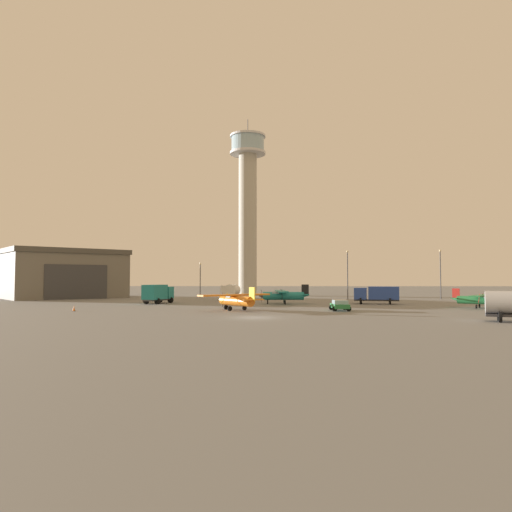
# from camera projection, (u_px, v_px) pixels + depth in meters

# --- Properties ---
(ground_plane) EXTENTS (400.00, 400.00, 0.00)m
(ground_plane) POSITION_uv_depth(u_px,v_px,m) (255.00, 318.00, 49.32)
(ground_plane) COLOR slate
(control_tower) EXTENTS (8.78, 8.78, 43.54)m
(control_tower) POSITION_uv_depth(u_px,v_px,m) (248.00, 199.00, 115.83)
(control_tower) COLOR #B2AD9E
(control_tower) RESTS_ON ground_plane
(hangar) EXTENTS (29.85, 29.42, 10.11)m
(hangar) POSITION_uv_depth(u_px,v_px,m) (62.00, 274.00, 99.95)
(hangar) COLOR #6B665B
(hangar) RESTS_ON ground_plane
(airplane_teal) EXTENTS (8.31, 10.57, 3.13)m
(airplane_teal) POSITION_uv_depth(u_px,v_px,m) (284.00, 295.00, 75.80)
(airplane_teal) COLOR teal
(airplane_teal) RESTS_ON ground_plane
(airplane_green) EXTENTS (6.97, 8.12, 2.68)m
(airplane_green) POSITION_uv_depth(u_px,v_px,m) (479.00, 299.00, 65.08)
(airplane_green) COLOR #287A42
(airplane_green) RESTS_ON ground_plane
(airplane_orange) EXTENTS (9.06, 7.98, 3.04)m
(airplane_orange) POSITION_uv_depth(u_px,v_px,m) (237.00, 299.00, 60.02)
(airplane_orange) COLOR orange
(airplane_orange) RESTS_ON ground_plane
(truck_fuel_tanker_white) EXTENTS (3.88, 5.87, 2.98)m
(truck_fuel_tanker_white) POSITION_uv_depth(u_px,v_px,m) (231.00, 291.00, 89.19)
(truck_fuel_tanker_white) COLOR #38383D
(truck_fuel_tanker_white) RESTS_ON ground_plane
(truck_box_blue) EXTENTS (7.32, 4.12, 2.79)m
(truck_box_blue) POSITION_uv_depth(u_px,v_px,m) (377.00, 294.00, 75.55)
(truck_box_blue) COLOR #38383D
(truck_box_blue) RESTS_ON ground_plane
(truck_box_teal) EXTENTS (4.25, 6.99, 3.07)m
(truck_box_teal) POSITION_uv_depth(u_px,v_px,m) (158.00, 293.00, 76.84)
(truck_box_teal) COLOR #38383D
(truck_box_teal) RESTS_ON ground_plane
(car_green) EXTENTS (2.43, 4.11, 1.37)m
(car_green) POSITION_uv_depth(u_px,v_px,m) (340.00, 305.00, 59.88)
(car_green) COLOR #287A42
(car_green) RESTS_ON ground_plane
(light_post_west) EXTENTS (0.44, 0.44, 9.81)m
(light_post_west) POSITION_uv_depth(u_px,v_px,m) (440.00, 270.00, 93.19)
(light_post_west) COLOR #38383D
(light_post_west) RESTS_ON ground_plane
(light_post_east) EXTENTS (0.44, 0.44, 9.61)m
(light_post_east) POSITION_uv_depth(u_px,v_px,m) (348.00, 271.00, 92.37)
(light_post_east) COLOR #38383D
(light_post_east) RESTS_ON ground_plane
(light_post_north) EXTENTS (0.44, 0.44, 7.51)m
(light_post_north) POSITION_uv_depth(u_px,v_px,m) (200.00, 276.00, 103.64)
(light_post_north) COLOR #38383D
(light_post_north) RESTS_ON ground_plane
(traffic_cone_near_left) EXTENTS (0.36, 0.36, 0.70)m
(traffic_cone_near_left) POSITION_uv_depth(u_px,v_px,m) (74.00, 308.00, 59.07)
(traffic_cone_near_left) COLOR black
(traffic_cone_near_left) RESTS_ON ground_plane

